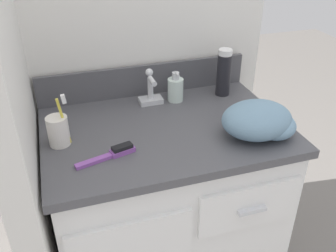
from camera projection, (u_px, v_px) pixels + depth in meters
name	position (u px, v px, depth m)	size (l,w,h in m)	color
wall_back	(139.00, 3.00, 1.41)	(1.03, 0.08, 2.20)	silver
vanity	(166.00, 203.00, 1.49)	(0.85, 0.59, 0.75)	white
backsplash	(145.00, 80.00, 1.51)	(0.85, 0.02, 0.13)	#4C4C51
sink_faucet	(151.00, 92.00, 1.45)	(0.09, 0.09, 0.14)	silver
toothbrush_cup	(58.00, 130.00, 1.19)	(0.07, 0.07, 0.18)	white
soap_dispenser	(175.00, 89.00, 1.46)	(0.06, 0.06, 0.12)	silver
shaving_cream_can	(224.00, 73.00, 1.49)	(0.06, 0.06, 0.19)	black
hairbrush	(114.00, 153.00, 1.16)	(0.19, 0.08, 0.03)	purple
hand_towel	(261.00, 121.00, 1.24)	(0.25, 0.20, 0.12)	#6B8EA8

